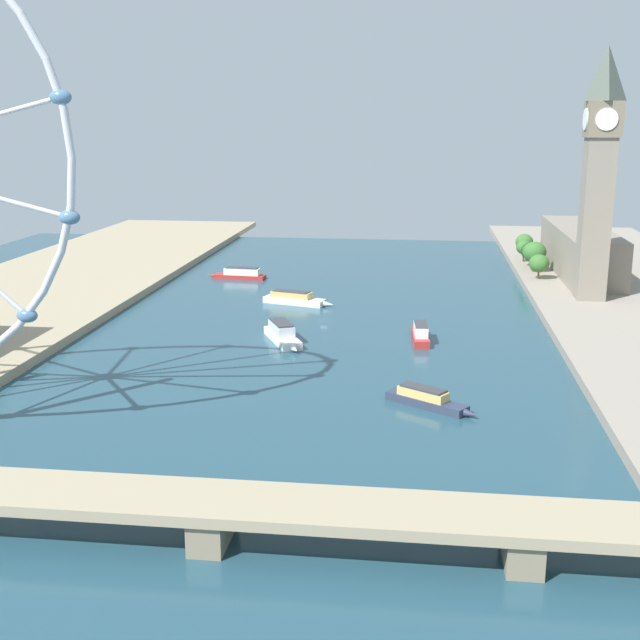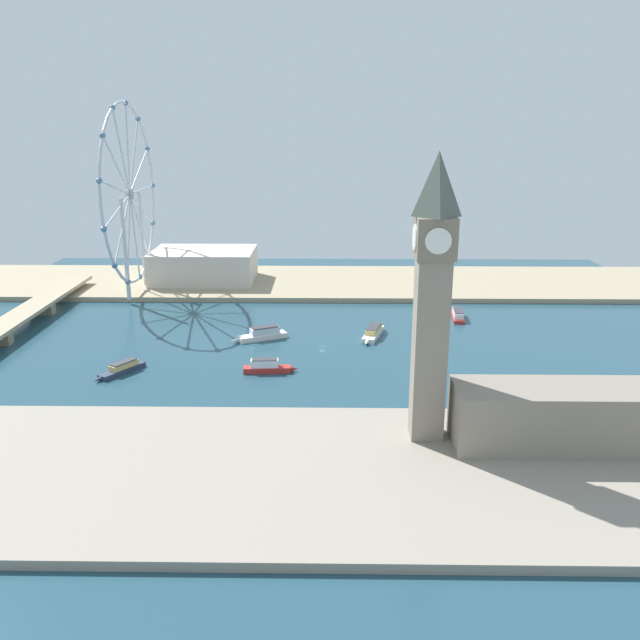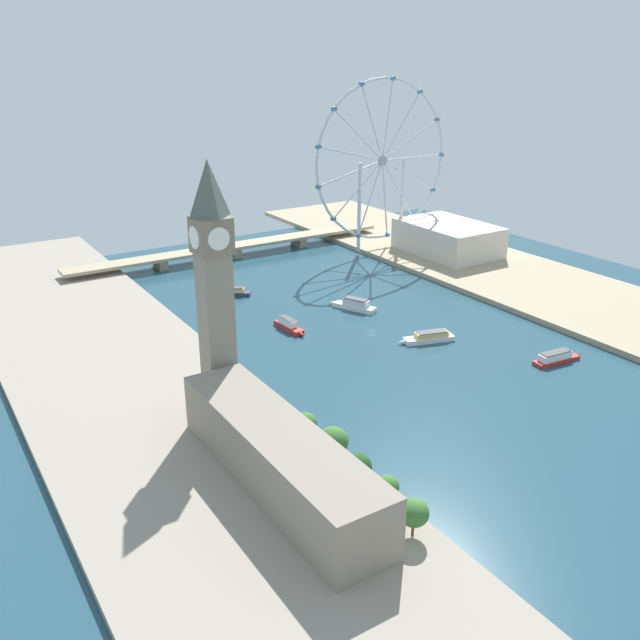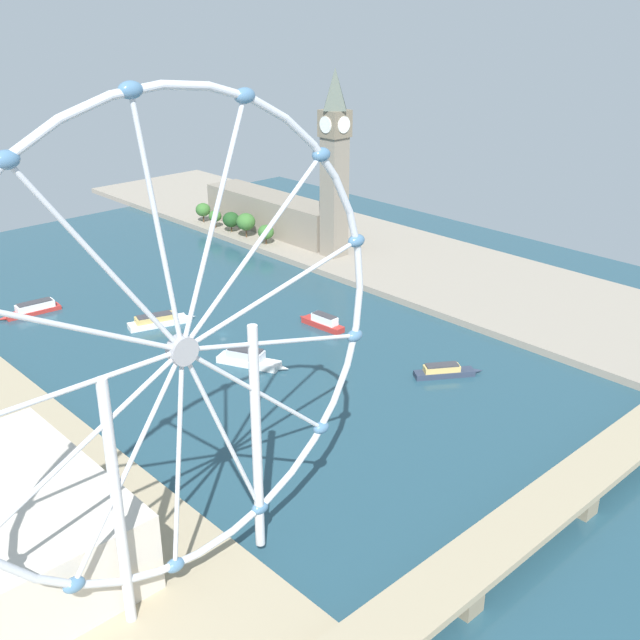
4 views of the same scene
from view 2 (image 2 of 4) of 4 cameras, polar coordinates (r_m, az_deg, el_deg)
The scene contains 13 objects.
ground_plane at distance 322.01m, azimuth 0.15°, elevation -2.26°, with size 416.56×416.56×0.00m, color #234756.
riverbank_left at distance 208.94m, azimuth -0.29°, elevation -13.12°, with size 90.00×520.00×3.00m, color gray.
riverbank_right at distance 439.87m, azimuth 0.35°, elevation 3.25°, with size 90.00×520.00×3.00m, color tan.
clock_tower at distance 213.85m, azimuth 9.67°, elevation 2.05°, with size 13.24×13.24×94.28m.
parliament_block at distance 236.50m, azimuth 23.26°, elevation -7.67°, with size 22.00×97.50×20.35m, color gray.
tree_row_embankment at distance 258.41m, azimuth 23.66°, elevation -6.22°, with size 10.68×68.37×13.81m.
ferris_wheel at distance 416.42m, azimuth -16.11°, elevation 10.27°, with size 108.28×3.20×113.62m.
riverside_hall at distance 444.36m, azimuth -10.00°, elevation 4.68°, with size 45.14×66.37×20.40m, color beige.
tour_boat_0 at distance 335.99m, azimuth 4.60°, elevation -1.09°, with size 29.17×13.15×5.16m.
tour_boat_1 at distance 300.65m, azimuth -16.77°, elevation -4.05°, with size 23.77×17.49×4.93m.
tour_boat_2 at distance 373.51m, azimuth 11.82°, elevation 0.48°, with size 27.73×8.06×5.27m.
tour_boat_3 at distance 289.73m, azimuth -4.56°, elevation -4.05°, with size 6.31×24.22×6.06m.
tour_boat_4 at distance 332.35m, azimuth -5.02°, elevation -1.23°, with size 16.36×28.12×6.45m.
Camera 2 is at (-303.83, -3.73, 106.59)m, focal length 37.01 mm.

